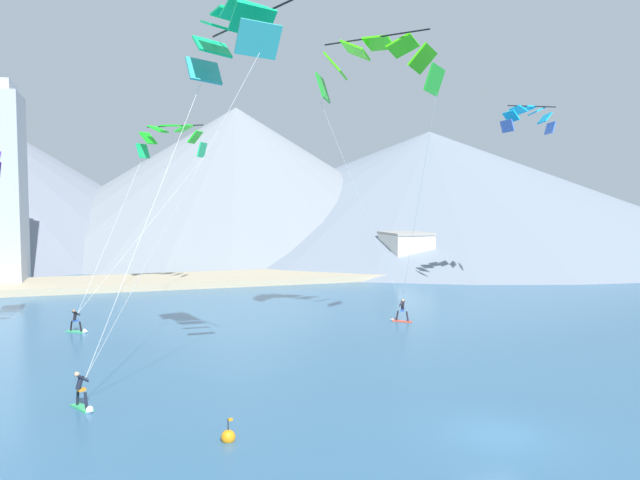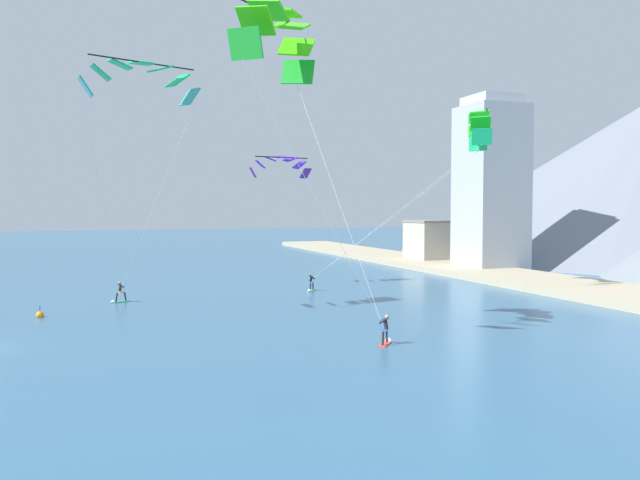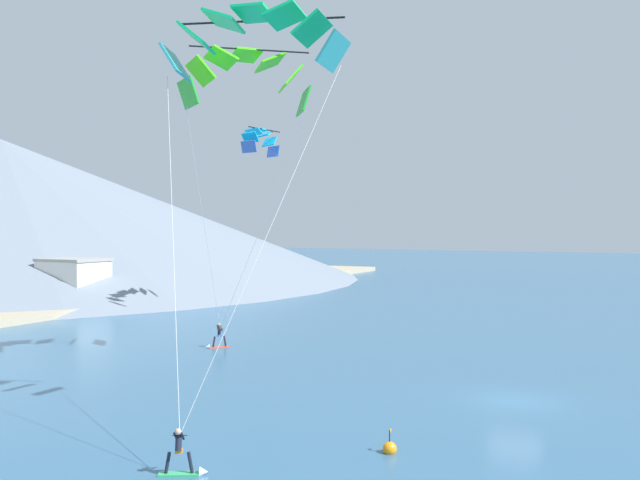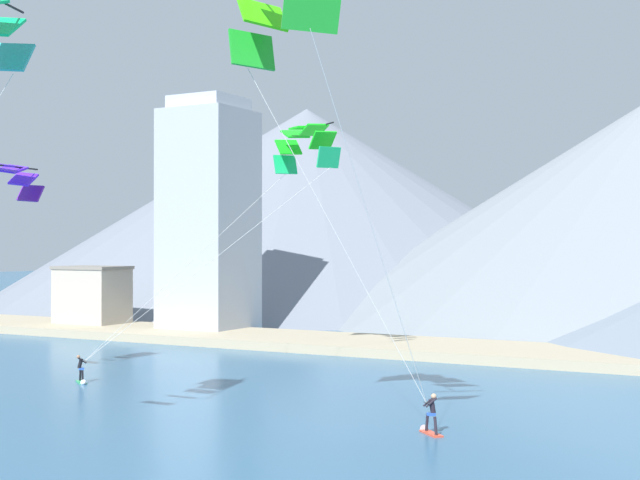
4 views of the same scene
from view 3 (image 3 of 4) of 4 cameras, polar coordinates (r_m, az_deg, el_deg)
name	(u,v)px [view 3 (image 3 of 4)]	position (r m, az deg, el deg)	size (l,w,h in m)	color
ground_plane	(515,401)	(37.49, 15.30, -12.34)	(400.00, 400.00, 0.00)	#336084
kitesurfer_near_lead	(185,460)	(26.49, -10.77, -16.90)	(1.18, 1.72, 1.78)	#33B266
kitesurfer_mid_center	(217,340)	(51.70, -8.27, -7.91)	(1.57, 1.45, 1.82)	#E54C33
parafoil_kite_near_lead	(253,34)	(32.88, -5.39, 16.09)	(9.08, 8.57, 17.00)	teal
parafoil_kite_mid_center	(247,75)	(45.67, -5.89, 13.01)	(7.93, 8.38, 18.23)	green
parafoil_kite_distant_low_drift	(260,139)	(67.42, -4.81, 8.06)	(5.36, 1.78, 2.46)	#4068CB
race_marker_buoy	(390,449)	(28.63, 5.59, -16.29)	(0.56, 0.56, 1.02)	orange
shore_building_promenade_mid	(145,270)	(93.74, -13.85, -2.37)	(6.92, 5.08, 5.82)	silver
shore_building_quay_east	(74,282)	(80.33, -19.10, -3.23)	(5.26, 6.30, 5.17)	silver
mountain_peak_west_ridge	(1,209)	(127.83, -24.17, 2.31)	(116.95, 116.95, 22.77)	slate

